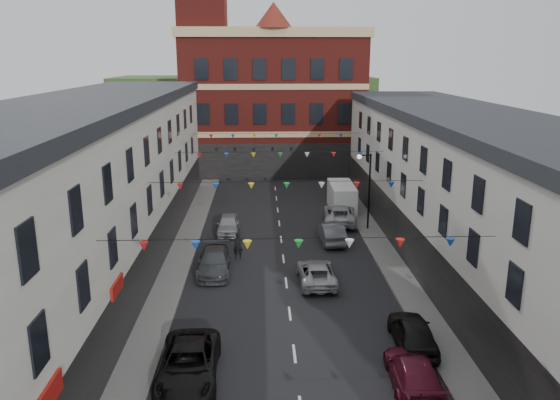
{
  "coord_description": "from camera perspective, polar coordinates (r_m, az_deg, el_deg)",
  "views": [
    {
      "loc": [
        -1.44,
        -26.11,
        13.06
      ],
      "look_at": [
        -0.24,
        7.59,
        4.17
      ],
      "focal_mm": 35.0,
      "sensor_mm": 36.0,
      "label": 1
    }
  ],
  "objects": [
    {
      "name": "ground",
      "position": [
        29.23,
        1.03,
        -11.78
      ],
      "size": [
        160.0,
        160.0,
        0.0
      ],
      "primitive_type": "plane",
      "color": "black",
      "rests_on": "ground"
    },
    {
      "name": "pavement_left",
      "position": [
        31.44,
        -12.03,
        -9.98
      ],
      "size": [
        1.8,
        64.0,
        0.15
      ],
      "primitive_type": "cube",
      "color": "#605E5B",
      "rests_on": "ground"
    },
    {
      "name": "pavement_right",
      "position": [
        32.07,
        13.41,
        -9.55
      ],
      "size": [
        1.8,
        64.0,
        0.15
      ],
      "primitive_type": "cube",
      "color": "#605E5B",
      "rests_on": "ground"
    },
    {
      "name": "terrace_left",
      "position": [
        30.02,
        -22.11,
        -1.23
      ],
      "size": [
        8.4,
        56.0,
        10.7
      ],
      "color": "#BCB8AA",
      "rests_on": "ground"
    },
    {
      "name": "terrace_right",
      "position": [
        31.26,
        23.08,
        -1.68
      ],
      "size": [
        8.4,
        56.0,
        9.7
      ],
      "color": "beige",
      "rests_on": "ground"
    },
    {
      "name": "civic_building",
      "position": [
        64.26,
        -0.76,
        10.36
      ],
      "size": [
        20.6,
        13.3,
        18.5
      ],
      "color": "maroon",
      "rests_on": "ground"
    },
    {
      "name": "clock_tower",
      "position": [
        61.44,
        -8.03,
        16.37
      ],
      "size": [
        5.6,
        5.6,
        30.0
      ],
      "color": "maroon",
      "rests_on": "ground"
    },
    {
      "name": "distant_hill",
      "position": [
        88.52,
        -3.74,
        9.5
      ],
      "size": [
        40.0,
        14.0,
        10.0
      ],
      "primitive_type": "cube",
      "color": "#2C4D24",
      "rests_on": "ground"
    },
    {
      "name": "street_lamp",
      "position": [
        41.91,
        9.01,
        1.96
      ],
      "size": [
        1.1,
        0.36,
        6.0
      ],
      "color": "black",
      "rests_on": "ground"
    },
    {
      "name": "car_left_c",
      "position": [
        23.88,
        -9.54,
        -16.54
      ],
      "size": [
        2.53,
        5.33,
        1.47
      ],
      "primitive_type": "imported",
      "rotation": [
        0.0,
        0.0,
        0.02
      ],
      "color": "black",
      "rests_on": "ground"
    },
    {
      "name": "car_left_d",
      "position": [
        34.38,
        -6.88,
        -6.41
      ],
      "size": [
        2.05,
        4.91,
        1.42
      ],
      "primitive_type": "imported",
      "rotation": [
        0.0,
        0.0,
        0.01
      ],
      "color": "#3F4247",
      "rests_on": "ground"
    },
    {
      "name": "car_left_e",
      "position": [
        41.75,
        -5.43,
        -2.53
      ],
      "size": [
        1.65,
        4.1,
        1.4
      ],
      "primitive_type": "imported",
      "rotation": [
        0.0,
        0.0,
        0.0
      ],
      "color": "gray",
      "rests_on": "ground"
    },
    {
      "name": "car_right_c",
      "position": [
        23.73,
        13.8,
        -17.16
      ],
      "size": [
        2.19,
        4.78,
        1.35
      ],
      "primitive_type": "imported",
      "rotation": [
        0.0,
        0.0,
        3.08
      ],
      "color": "#541022",
      "rests_on": "ground"
    },
    {
      "name": "car_right_d",
      "position": [
        26.61,
        13.71,
        -13.27
      ],
      "size": [
        1.98,
        4.45,
        1.49
      ],
      "primitive_type": "imported",
      "rotation": [
        0.0,
        0.0,
        3.09
      ],
      "color": "black",
      "rests_on": "ground"
    },
    {
      "name": "car_right_e",
      "position": [
        39.75,
        5.36,
        -3.37
      ],
      "size": [
        1.81,
        4.56,
        1.48
      ],
      "primitive_type": "imported",
      "rotation": [
        0.0,
        0.0,
        3.2
      ],
      "color": "#53555B",
      "rests_on": "ground"
    },
    {
      "name": "car_right_f",
      "position": [
        44.19,
        6.23,
        -1.51
      ],
      "size": [
        3.0,
        5.6,
        1.5
      ],
      "primitive_type": "imported",
      "rotation": [
        0.0,
        0.0,
        3.04
      ],
      "color": "#B5B7BA",
      "rests_on": "ground"
    },
    {
      "name": "moving_car",
      "position": [
        32.69,
        3.84,
        -7.6
      ],
      "size": [
        2.22,
        4.66,
        1.28
      ],
      "primitive_type": "imported",
      "rotation": [
        0.0,
        0.0,
        3.16
      ],
      "color": "#ADB0B5",
      "rests_on": "ground"
    },
    {
      "name": "white_van",
      "position": [
        48.02,
        6.46,
        0.31
      ],
      "size": [
        2.05,
        5.23,
        2.3
      ],
      "primitive_type": "cube",
      "rotation": [
        0.0,
        0.0,
        -0.01
      ],
      "color": "white",
      "rests_on": "ground"
    },
    {
      "name": "pedestrian",
      "position": [
        36.36,
        -4.39,
        -4.8
      ],
      "size": [
        0.7,
        0.49,
        1.82
      ],
      "primitive_type": "imported",
      "rotation": [
        0.0,
        0.0,
        0.08
      ],
      "color": "black",
      "rests_on": "ground"
    }
  ]
}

